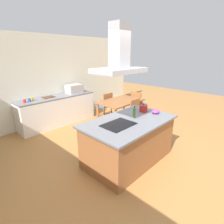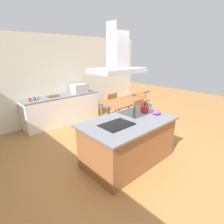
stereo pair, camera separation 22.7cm
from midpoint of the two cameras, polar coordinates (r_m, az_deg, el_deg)
The scene contains 18 objects.
ground at distance 4.90m, azimuth -10.12°, elevation -8.07°, with size 16.00×16.00×0.00m, color #AD753D.
wall_back at distance 5.96m, azimuth -21.08°, elevation 9.44°, with size 7.20×0.10×2.70m, color silver.
kitchen_island at distance 3.70m, azimuth 3.63°, elevation -9.16°, with size 1.90×1.14×0.90m.
cooktop at distance 3.29m, azimuth 0.12°, elevation -4.09°, with size 0.60×0.44×0.01m, color black.
tea_kettle at distance 4.04m, azimuth 8.52°, elevation 1.14°, with size 0.23×0.18×0.18m.
olive_oil_bottle at distance 3.63m, azimuth 5.46°, elevation -0.26°, with size 0.06×0.06×0.25m.
mixing_bowl at distance 3.97m, azimuth 12.25°, elevation 0.14°, with size 0.17×0.17×0.09m, color purple.
back_counter at distance 5.86m, azimuth -18.07°, elevation 0.54°, with size 2.40×0.62×0.90m.
countertop_microwave at distance 6.03m, azimuth -13.15°, elevation 7.29°, with size 0.50×0.38×0.28m, color #B2AFAA.
coffee_mug_red at distance 5.32m, azimuth -27.50°, elevation 3.13°, with size 0.08×0.08×0.09m, color red.
coffee_mug_blue at distance 5.39m, azimuth -26.16°, elevation 3.49°, with size 0.08×0.08×0.09m, color #2D56B2.
coffee_mug_yellow at distance 5.50m, azimuth -25.47°, elevation 3.87°, with size 0.08×0.08×0.09m, color gold.
cutting_board at distance 5.68m, azimuth -20.89°, elevation 4.50°, with size 0.34×0.24×0.02m, color #59331E.
dining_table at distance 5.56m, azimuth 1.56°, elevation 2.85°, with size 1.40×0.90×0.75m.
chair_facing_back_wall at distance 6.05m, azimuth -3.12°, elevation 2.59°, with size 0.42×0.42×0.89m.
chair_at_right_end at distance 6.28m, azimuth 7.18°, elevation 3.08°, with size 0.42×0.42×0.89m.
chair_facing_island at distance 5.20m, azimuth 6.98°, elevation -0.23°, with size 0.42×0.42×0.89m.
range_hood at distance 3.03m, azimuth 0.14°, elevation 17.23°, with size 0.90×0.55×0.78m.
Camera 1 is at (-2.60, -2.01, 2.18)m, focal length 28.38 mm.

